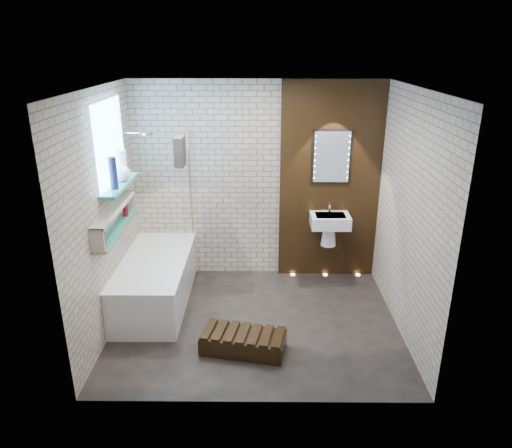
{
  "coord_description": "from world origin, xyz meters",
  "views": [
    {
      "loc": [
        0.04,
        -4.71,
        3.0
      ],
      "look_at": [
        0.0,
        0.15,
        1.15
      ],
      "focal_mm": 33.45,
      "sensor_mm": 36.0,
      "label": 1
    }
  ],
  "objects_px": {
    "bath_screen": "(186,193)",
    "bathtub": "(156,281)",
    "led_mirror": "(332,157)",
    "washbasin": "(330,225)",
    "walnut_step": "(243,342)"
  },
  "relations": [
    {
      "from": "washbasin",
      "to": "bathtub",
      "type": "bearing_deg",
      "value": -163.99
    },
    {
      "from": "bathtub",
      "to": "led_mirror",
      "type": "bearing_deg",
      "value": 19.78
    },
    {
      "from": "bathtub",
      "to": "walnut_step",
      "type": "relative_size",
      "value": 2.02
    },
    {
      "from": "bath_screen",
      "to": "washbasin",
      "type": "bearing_deg",
      "value": 5.78
    },
    {
      "from": "bath_screen",
      "to": "washbasin",
      "type": "distance_m",
      "value": 1.89
    },
    {
      "from": "led_mirror",
      "to": "walnut_step",
      "type": "bearing_deg",
      "value": -121.33
    },
    {
      "from": "washbasin",
      "to": "led_mirror",
      "type": "distance_m",
      "value": 0.88
    },
    {
      "from": "bath_screen",
      "to": "walnut_step",
      "type": "distance_m",
      "value": 2.0
    },
    {
      "from": "bath_screen",
      "to": "walnut_step",
      "type": "height_order",
      "value": "bath_screen"
    },
    {
      "from": "bath_screen",
      "to": "bathtub",
      "type": "bearing_deg",
      "value": -128.9
    },
    {
      "from": "bath_screen",
      "to": "led_mirror",
      "type": "height_order",
      "value": "led_mirror"
    },
    {
      "from": "bath_screen",
      "to": "led_mirror",
      "type": "xyz_separation_m",
      "value": [
        1.82,
        0.34,
        0.37
      ]
    },
    {
      "from": "washbasin",
      "to": "walnut_step",
      "type": "relative_size",
      "value": 0.67
    },
    {
      "from": "bathtub",
      "to": "bath_screen",
      "type": "height_order",
      "value": "bath_screen"
    },
    {
      "from": "bath_screen",
      "to": "led_mirror",
      "type": "bearing_deg",
      "value": 10.66
    }
  ]
}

